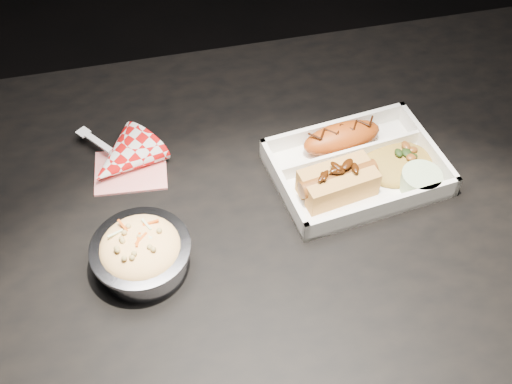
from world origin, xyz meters
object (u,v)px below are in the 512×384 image
at_px(hotdog, 338,181).
at_px(foil_coleslaw_cup, 141,252).
at_px(dining_table, 265,249).
at_px(napkin_fork, 122,160).
at_px(food_tray, 356,170).
at_px(fried_pastry, 342,138).

xyz_separation_m(hotdog, foil_coleslaw_cup, (-0.30, -0.06, -0.00)).
bearing_deg(dining_table, napkin_fork, 144.72).
bearing_deg(food_tray, dining_table, -171.48).
bearing_deg(food_tray, hotdog, -149.23).
height_order(food_tray, fried_pastry, fried_pastry).
relative_size(food_tray, hotdog, 2.21).
distance_m(dining_table, fried_pastry, 0.21).
distance_m(food_tray, foil_coleslaw_cup, 0.35).
xyz_separation_m(fried_pastry, hotdog, (-0.03, -0.09, 0.00)).
relative_size(foil_coleslaw_cup, napkin_fork, 0.86).
distance_m(fried_pastry, napkin_fork, 0.34).
relative_size(fried_pastry, napkin_fork, 0.82).
bearing_deg(food_tray, fried_pastry, 90.00).
xyz_separation_m(dining_table, napkin_fork, (-0.20, 0.14, 0.11)).
bearing_deg(fried_pastry, hotdog, -111.52).
bearing_deg(dining_table, foil_coleslaw_cup, -164.56).
relative_size(hotdog, napkin_fork, 0.78).
distance_m(dining_table, napkin_fork, 0.26).
bearing_deg(food_tray, napkin_fork, 157.41).
distance_m(food_tray, hotdog, 0.06).
height_order(food_tray, foil_coleslaw_cup, foil_coleslaw_cup).
bearing_deg(foil_coleslaw_cup, napkin_fork, 93.03).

